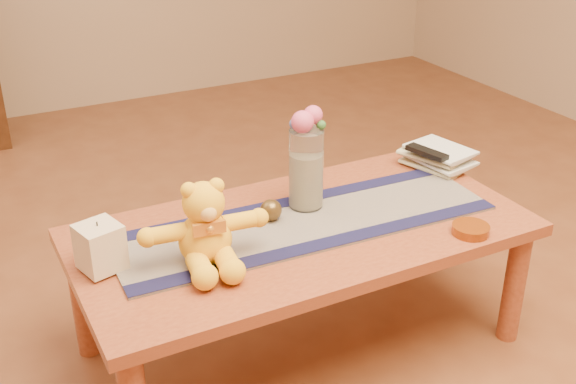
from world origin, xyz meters
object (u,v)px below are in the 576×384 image
pillar_candle (100,247)px  amber_dish (471,229)px  tv_remote (427,152)px  book_bottom (423,171)px  teddy_bear (204,223)px  glass_vase (306,169)px  bronze_ball (271,210)px

pillar_candle → amber_dish: (1.04, -0.31, -0.06)m
tv_remote → amber_dish: tv_remote is taller
pillar_candle → book_bottom: 1.19m
pillar_candle → amber_dish: size_ratio=1.16×
teddy_bear → amber_dish: teddy_bear is taller
pillar_candle → amber_dish: bearing=-16.8°
teddy_bear → book_bottom: size_ratio=1.54×
pillar_candle → book_bottom: pillar_candle is taller
glass_vase → bronze_ball: 0.18m
amber_dish → pillar_candle: bearing=163.2°
book_bottom → tv_remote: (0.00, -0.01, 0.07)m
bronze_ball → book_bottom: bearing=6.6°
glass_vase → amber_dish: (0.36, -0.38, -0.12)m
glass_vase → amber_dish: 0.54m
book_bottom → amber_dish: bearing=-125.8°
glass_vase → teddy_bear: bearing=-158.6°
teddy_bear → pillar_candle: 0.29m
pillar_candle → glass_vase: glass_vase is taller
teddy_bear → glass_vase: (0.41, 0.16, 0.01)m
book_bottom → amber_dish: 0.44m
pillar_candle → teddy_bear: bearing=-18.9°
teddy_bear → tv_remote: size_ratio=2.15×
book_bottom → tv_remote: bearing=-93.0°
pillar_candle → bronze_ball: pillar_candle is taller
book_bottom → amber_dish: size_ratio=1.97×
teddy_bear → bronze_ball: teddy_bear is taller
bronze_ball → book_bottom: size_ratio=0.30×
bronze_ball → book_bottom: (0.64, 0.07, -0.03)m
book_bottom → glass_vase: bearing=167.2°
teddy_bear → bronze_ball: (0.27, 0.12, -0.08)m
teddy_bear → pillar_candle: (-0.27, 0.09, -0.05)m
glass_vase → amber_dish: glass_vase is taller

